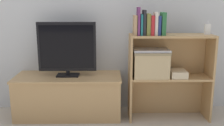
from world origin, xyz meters
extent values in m
plane|color=#BCB2A3|center=(0.00, 0.00, 0.00)|extent=(16.00, 16.00, 0.00)
cube|color=tan|center=(-0.44, 0.21, 0.20)|extent=(1.05, 0.42, 0.40)
cube|color=tan|center=(-0.44, 0.21, 0.41)|extent=(1.07, 0.44, 0.02)
cube|color=black|center=(-0.44, 0.21, 0.43)|extent=(0.22, 0.14, 0.02)
cylinder|color=black|center=(-0.44, 0.21, 0.46)|extent=(0.04, 0.04, 0.04)
cube|color=black|center=(-0.44, 0.21, 0.72)|extent=(0.57, 0.04, 0.48)
cube|color=black|center=(-0.44, 0.19, 0.72)|extent=(0.53, 0.00, 0.43)
cube|color=tan|center=(0.18, 0.13, 0.22)|extent=(0.02, 0.27, 0.44)
cube|color=tan|center=(0.96, 0.13, 0.22)|extent=(0.02, 0.27, 0.44)
cube|color=tan|center=(0.57, 0.26, 0.22)|extent=(0.76, 0.02, 0.44)
cube|color=tan|center=(0.57, 0.13, 0.43)|extent=(0.76, 0.27, 0.02)
cube|color=tan|center=(0.18, 0.13, 0.64)|extent=(0.02, 0.27, 0.41)
cube|color=tan|center=(0.96, 0.13, 0.64)|extent=(0.02, 0.27, 0.41)
cube|color=tan|center=(0.57, 0.26, 0.64)|extent=(0.76, 0.02, 0.41)
cube|color=tan|center=(0.57, 0.13, 0.84)|extent=(0.76, 0.27, 0.02)
cube|color=tan|center=(0.21, 0.10, 0.94)|extent=(0.03, 0.14, 0.18)
cube|color=#6B2D66|center=(0.24, 0.10, 0.98)|extent=(0.02, 0.16, 0.26)
cube|color=#1E7075|center=(0.27, 0.10, 0.95)|extent=(0.02, 0.15, 0.19)
cube|color=#232328|center=(0.30, 0.10, 0.96)|extent=(0.03, 0.13, 0.23)
cube|color=olive|center=(0.33, 0.10, 0.95)|extent=(0.04, 0.14, 0.20)
cube|color=#B22328|center=(0.37, 0.10, 0.94)|extent=(0.03, 0.16, 0.18)
cube|color=silver|center=(0.40, 0.10, 0.95)|extent=(0.03, 0.13, 0.21)
cube|color=navy|center=(0.43, 0.10, 0.94)|extent=(0.03, 0.13, 0.18)
cube|color=#286638|center=(0.47, 0.10, 0.95)|extent=(0.04, 0.13, 0.21)
cube|color=white|center=(0.91, 0.13, 0.90)|extent=(0.05, 0.04, 0.10)
cylinder|color=silver|center=(0.91, 0.13, 0.96)|extent=(0.01, 0.01, 0.03)
cube|color=tan|center=(0.37, 0.12, 0.57)|extent=(0.33, 0.23, 0.25)
cube|color=#917E5B|center=(0.37, 0.12, 0.68)|extent=(0.34, 0.24, 0.02)
cube|color=#BCBCC1|center=(0.37, 0.12, 0.70)|extent=(0.34, 0.22, 0.02)
cylinder|color=#99999E|center=(0.37, 0.12, 0.71)|extent=(0.02, 0.02, 0.00)
cube|color=beige|center=(0.64, 0.11, 0.47)|extent=(0.16, 0.20, 0.07)
camera|label=1|loc=(-0.04, -2.34, 1.14)|focal=42.00mm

